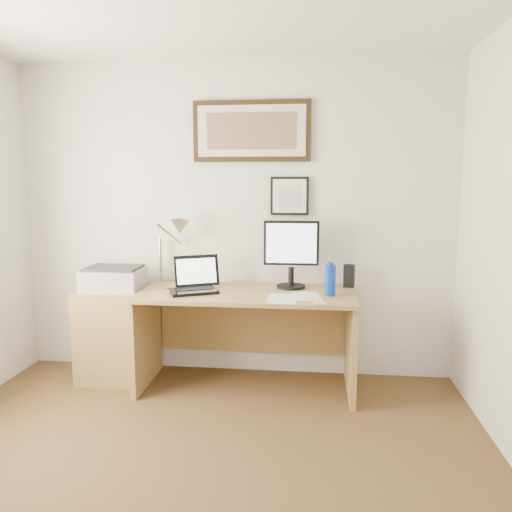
# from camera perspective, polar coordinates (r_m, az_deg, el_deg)

# --- Properties ---
(wall_back) EXTENTS (3.50, 0.02, 2.50)m
(wall_back) POSITION_cam_1_polar(r_m,az_deg,el_deg) (4.03, -2.58, 4.06)
(wall_back) COLOR silver
(wall_back) RESTS_ON ground
(side_cabinet) EXTENTS (0.50, 0.40, 0.73)m
(side_cabinet) POSITION_cam_1_polar(r_m,az_deg,el_deg) (4.14, -16.04, -8.65)
(side_cabinet) COLOR olive
(side_cabinet) RESTS_ON floor
(water_bottle) EXTENTS (0.08, 0.08, 0.22)m
(water_bottle) POSITION_cam_1_polar(r_m,az_deg,el_deg) (3.62, 8.48, -2.76)
(water_bottle) COLOR #0C32A4
(water_bottle) RESTS_ON desk
(bottle_cap) EXTENTS (0.04, 0.04, 0.02)m
(bottle_cap) POSITION_cam_1_polar(r_m,az_deg,el_deg) (3.60, 8.53, -0.87)
(bottle_cap) COLOR #0C32A4
(bottle_cap) RESTS_ON water_bottle
(speaker) EXTENTS (0.09, 0.09, 0.18)m
(speaker) POSITION_cam_1_polar(r_m,az_deg,el_deg) (3.93, 10.60, -2.25)
(speaker) COLOR black
(speaker) RESTS_ON desk
(paper_sheet_a) EXTENTS (0.22, 0.30, 0.00)m
(paper_sheet_a) POSITION_cam_1_polar(r_m,az_deg,el_deg) (3.51, 3.00, -4.88)
(paper_sheet_a) COLOR silver
(paper_sheet_a) RESTS_ON desk
(paper_sheet_b) EXTENTS (0.24, 0.31, 0.00)m
(paper_sheet_b) POSITION_cam_1_polar(r_m,az_deg,el_deg) (3.59, 5.75, -4.58)
(paper_sheet_b) COLOR silver
(paper_sheet_b) RESTS_ON desk
(sticky_pad) EXTENTS (0.09, 0.09, 0.01)m
(sticky_pad) POSITION_cam_1_polar(r_m,az_deg,el_deg) (3.38, 7.28, -5.38)
(sticky_pad) COLOR #D6BE65
(sticky_pad) RESTS_ON desk
(marker_pen) EXTENTS (0.14, 0.06, 0.02)m
(marker_pen) POSITION_cam_1_polar(r_m,az_deg,el_deg) (3.51, 6.27, -4.80)
(marker_pen) COLOR white
(marker_pen) RESTS_ON desk
(book) EXTENTS (0.18, 0.24, 0.02)m
(book) POSITION_cam_1_polar(r_m,az_deg,el_deg) (3.83, -9.82, -3.75)
(book) COLOR tan
(book) RESTS_ON desk
(desk) EXTENTS (1.60, 0.70, 0.75)m
(desk) POSITION_cam_1_polar(r_m,az_deg,el_deg) (3.86, -0.95, -7.25)
(desk) COLOR olive
(desk) RESTS_ON floor
(laptop) EXTENTS (0.41, 0.43, 0.26)m
(laptop) POSITION_cam_1_polar(r_m,az_deg,el_deg) (3.76, -7.06, -3.15)
(laptop) COLOR black
(laptop) RESTS_ON desk
(lcd_monitor) EXTENTS (0.42, 0.22, 0.52)m
(lcd_monitor) POSITION_cam_1_polar(r_m,az_deg,el_deg) (3.81, 4.05, 0.60)
(lcd_monitor) COLOR black
(lcd_monitor) RESTS_ON desk
(printer) EXTENTS (0.44, 0.34, 0.18)m
(printer) POSITION_cam_1_polar(r_m,az_deg,el_deg) (4.03, -15.92, -2.45)
(printer) COLOR #A6A6A8
(printer) RESTS_ON side_cabinet
(desk_lamp) EXTENTS (0.29, 0.27, 0.53)m
(desk_lamp) POSITION_cam_1_polar(r_m,az_deg,el_deg) (3.93, -8.90, 2.94)
(desk_lamp) COLOR silver
(desk_lamp) RESTS_ON desk
(picture_large) EXTENTS (0.92, 0.04, 0.47)m
(picture_large) POSITION_cam_1_polar(r_m,az_deg,el_deg) (3.98, -0.52, 14.10)
(picture_large) COLOR black
(picture_large) RESTS_ON wall_back
(picture_small) EXTENTS (0.30, 0.03, 0.30)m
(picture_small) POSITION_cam_1_polar(r_m,az_deg,el_deg) (3.94, 3.86, 6.86)
(picture_small) COLOR black
(picture_small) RESTS_ON wall_back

